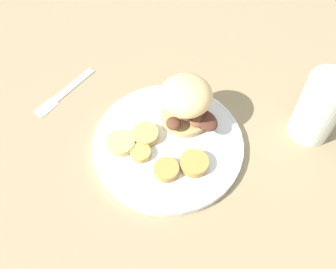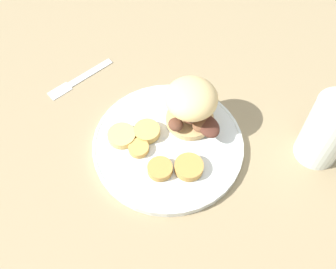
{
  "view_description": "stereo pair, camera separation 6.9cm",
  "coord_description": "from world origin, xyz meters",
  "px_view_note": "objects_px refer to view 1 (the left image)",
  "views": [
    {
      "loc": [
        0.26,
        0.28,
        0.62
      ],
      "look_at": [
        0.0,
        0.0,
        0.04
      ],
      "focal_mm": 42.0,
      "sensor_mm": 36.0,
      "label": 1
    },
    {
      "loc": [
        0.21,
        0.32,
        0.62
      ],
      "look_at": [
        0.0,
        0.0,
        0.04
      ],
      "focal_mm": 42.0,
      "sensor_mm": 36.0,
      "label": 2
    }
  ],
  "objects_px": {
    "sandwich": "(187,102)",
    "drinking_glass": "(319,108)",
    "dinner_plate": "(168,144)",
    "fork": "(65,92)"
  },
  "relations": [
    {
      "from": "sandwich",
      "to": "drinking_glass",
      "type": "relative_size",
      "value": 0.86
    },
    {
      "from": "dinner_plate",
      "to": "sandwich",
      "type": "height_order",
      "value": "sandwich"
    },
    {
      "from": "fork",
      "to": "dinner_plate",
      "type": "bearing_deg",
      "value": 104.98
    },
    {
      "from": "dinner_plate",
      "to": "fork",
      "type": "relative_size",
      "value": 1.81
    },
    {
      "from": "drinking_glass",
      "to": "fork",
      "type": "bearing_deg",
      "value": -54.29
    },
    {
      "from": "dinner_plate",
      "to": "drinking_glass",
      "type": "distance_m",
      "value": 0.27
    },
    {
      "from": "sandwich",
      "to": "drinking_glass",
      "type": "xyz_separation_m",
      "value": [
        -0.16,
        0.17,
        0.0
      ]
    },
    {
      "from": "fork",
      "to": "drinking_glass",
      "type": "xyz_separation_m",
      "value": [
        -0.28,
        0.39,
        0.07
      ]
    },
    {
      "from": "drinking_glass",
      "to": "dinner_plate",
      "type": "bearing_deg",
      "value": -35.35
    },
    {
      "from": "sandwich",
      "to": "drinking_glass",
      "type": "distance_m",
      "value": 0.23
    }
  ]
}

